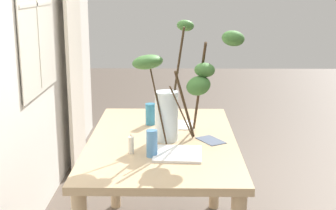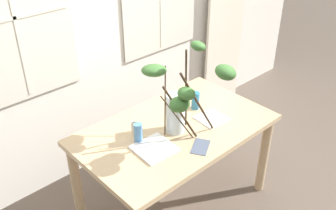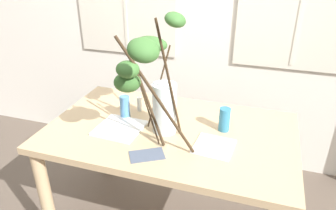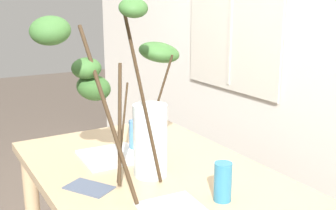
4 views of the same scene
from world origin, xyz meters
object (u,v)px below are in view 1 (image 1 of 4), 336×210
(plate_square_right, at_px, (179,125))
(plate_square_left, at_px, (178,154))
(drinking_glass_blue_right, at_px, (150,114))
(dining_table, at_px, (162,156))
(drinking_glass_blue_left, at_px, (152,143))
(pillar_candle, at_px, (131,145))
(vase_with_branches, at_px, (178,90))

(plate_square_right, bearing_deg, plate_square_left, 178.52)
(drinking_glass_blue_right, xyz_separation_m, plate_square_left, (-0.58, -0.18, -0.06))
(dining_table, relative_size, plate_square_right, 7.03)
(drinking_glass_blue_left, relative_size, plate_square_left, 0.57)
(pillar_candle, bearing_deg, plate_square_right, -26.38)
(vase_with_branches, xyz_separation_m, drinking_glass_blue_left, (-0.25, 0.14, -0.24))
(dining_table, relative_size, drinking_glass_blue_left, 9.84)
(drinking_glass_blue_left, relative_size, plate_square_right, 0.71)
(dining_table, distance_m, drinking_glass_blue_right, 0.36)
(vase_with_branches, bearing_deg, plate_square_right, -2.05)
(drinking_glass_blue_right, relative_size, pillar_candle, 1.32)
(vase_with_branches, height_order, drinking_glass_blue_right, vase_with_branches)
(plate_square_left, bearing_deg, vase_with_branches, -0.64)
(drinking_glass_blue_left, distance_m, plate_square_right, 0.61)
(plate_square_right, bearing_deg, pillar_candle, 153.62)
(dining_table, distance_m, vase_with_branches, 0.43)
(vase_with_branches, xyz_separation_m, plate_square_right, (0.34, -0.01, -0.30))
(plate_square_left, xyz_separation_m, plate_square_right, (0.56, -0.01, -0.00))
(plate_square_left, relative_size, pillar_candle, 2.40)
(vase_with_branches, xyz_separation_m, plate_square_left, (-0.22, 0.00, -0.30))
(dining_table, distance_m, plate_square_right, 0.32)
(drinking_glass_blue_right, height_order, plate_square_left, drinking_glass_blue_right)
(vase_with_branches, bearing_deg, dining_table, 58.60)
(plate_square_left, bearing_deg, drinking_glass_blue_right, 16.88)
(dining_table, xyz_separation_m, pillar_candle, (-0.26, 0.16, 0.16))
(dining_table, bearing_deg, drinking_glass_blue_left, 171.24)
(drinking_glass_blue_left, distance_m, pillar_candle, 0.13)
(vase_with_branches, height_order, drinking_glass_blue_left, vase_with_branches)
(drinking_glass_blue_right, xyz_separation_m, pillar_candle, (-0.56, 0.08, -0.02))
(plate_square_left, bearing_deg, dining_table, 17.88)
(pillar_candle, bearing_deg, plate_square_left, -94.92)
(vase_with_branches, relative_size, plate_square_right, 3.50)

